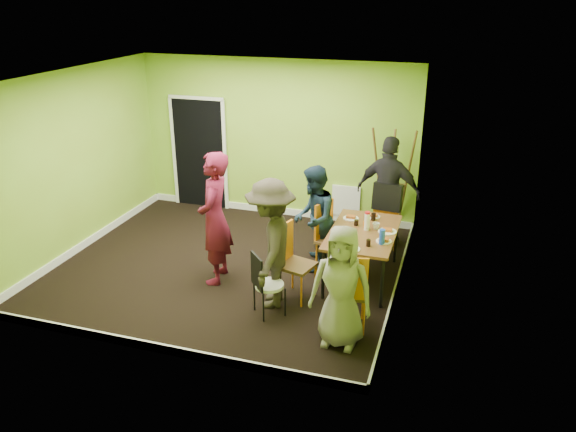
{
  "coord_description": "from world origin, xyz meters",
  "views": [
    {
      "loc": [
        3.1,
        -6.92,
        3.89
      ],
      "look_at": [
        0.92,
        0.0,
        0.93
      ],
      "focal_mm": 35.0,
      "sensor_mm": 36.0,
      "label": 1
    }
  ],
  "objects_px": {
    "orange_bottle": "(364,224)",
    "person_left_near": "(271,244)",
    "blue_bottle": "(382,237)",
    "person_front_end": "(341,287)",
    "thermos": "(367,222)",
    "person_standing": "(215,218)",
    "dining_table": "(363,235)",
    "person_back_end": "(389,192)",
    "person_left_far": "(314,218)",
    "chair_front_end": "(349,288)",
    "chair_left_far": "(330,233)",
    "chair_bentwood": "(265,281)",
    "chair_left_near": "(291,257)",
    "chair_back_end": "(386,204)",
    "easel": "(392,182)"
  },
  "relations": [
    {
      "from": "chair_front_end",
      "to": "chair_bentwood",
      "type": "xyz_separation_m",
      "value": [
        -1.08,
        0.04,
        -0.11
      ]
    },
    {
      "from": "blue_bottle",
      "to": "chair_back_end",
      "type": "bearing_deg",
      "value": 95.98
    },
    {
      "from": "person_standing",
      "to": "easel",
      "type": "bearing_deg",
      "value": 129.15
    },
    {
      "from": "blue_bottle",
      "to": "person_left_near",
      "type": "distance_m",
      "value": 1.48
    },
    {
      "from": "chair_left_near",
      "to": "person_left_far",
      "type": "bearing_deg",
      "value": -168.31
    },
    {
      "from": "person_standing",
      "to": "person_left_near",
      "type": "xyz_separation_m",
      "value": [
        0.95,
        -0.39,
        -0.08
      ]
    },
    {
      "from": "chair_left_far",
      "to": "blue_bottle",
      "type": "xyz_separation_m",
      "value": [
        0.81,
        -0.48,
        0.26
      ]
    },
    {
      "from": "chair_left_near",
      "to": "person_back_end",
      "type": "bearing_deg",
      "value": 169.8
    },
    {
      "from": "dining_table",
      "to": "blue_bottle",
      "type": "distance_m",
      "value": 0.49
    },
    {
      "from": "orange_bottle",
      "to": "person_left_far",
      "type": "relative_size",
      "value": 0.06
    },
    {
      "from": "dining_table",
      "to": "easel",
      "type": "relative_size",
      "value": 0.82
    },
    {
      "from": "orange_bottle",
      "to": "person_standing",
      "type": "distance_m",
      "value": 2.1
    },
    {
      "from": "person_left_far",
      "to": "person_front_end",
      "type": "xyz_separation_m",
      "value": [
        0.8,
        -1.78,
        -0.04
      ]
    },
    {
      "from": "chair_left_far",
      "to": "person_left_near",
      "type": "xyz_separation_m",
      "value": [
        -0.51,
        -1.15,
        0.27
      ]
    },
    {
      "from": "person_standing",
      "to": "person_left_far",
      "type": "bearing_deg",
      "value": 113.17
    },
    {
      "from": "chair_back_end",
      "to": "person_front_end",
      "type": "distance_m",
      "value": 2.71
    },
    {
      "from": "orange_bottle",
      "to": "person_standing",
      "type": "height_order",
      "value": "person_standing"
    },
    {
      "from": "easel",
      "to": "person_back_end",
      "type": "xyz_separation_m",
      "value": [
        0.02,
        -0.5,
        -0.01
      ]
    },
    {
      "from": "chair_front_end",
      "to": "easel",
      "type": "relative_size",
      "value": 0.57
    },
    {
      "from": "chair_front_end",
      "to": "person_left_far",
      "type": "distance_m",
      "value": 1.74
    },
    {
      "from": "orange_bottle",
      "to": "thermos",
      "type": "bearing_deg",
      "value": -62.49
    },
    {
      "from": "chair_bentwood",
      "to": "thermos",
      "type": "distance_m",
      "value": 1.75
    },
    {
      "from": "easel",
      "to": "person_back_end",
      "type": "height_order",
      "value": "easel"
    },
    {
      "from": "chair_left_far",
      "to": "easel",
      "type": "distance_m",
      "value": 1.81
    },
    {
      "from": "thermos",
      "to": "chair_front_end",
      "type": "bearing_deg",
      "value": -87.84
    },
    {
      "from": "chair_left_far",
      "to": "blue_bottle",
      "type": "distance_m",
      "value": 0.98
    },
    {
      "from": "dining_table",
      "to": "orange_bottle",
      "type": "distance_m",
      "value": 0.19
    },
    {
      "from": "thermos",
      "to": "person_back_end",
      "type": "distance_m",
      "value": 1.25
    },
    {
      "from": "orange_bottle",
      "to": "person_left_near",
      "type": "xyz_separation_m",
      "value": [
        -0.99,
        -1.17,
        0.07
      ]
    },
    {
      "from": "dining_table",
      "to": "person_standing",
      "type": "bearing_deg",
      "value": -162.54
    },
    {
      "from": "thermos",
      "to": "person_left_far",
      "type": "bearing_deg",
      "value": 172.39
    },
    {
      "from": "person_standing",
      "to": "person_left_far",
      "type": "xyz_separation_m",
      "value": [
        1.2,
        0.78,
        -0.16
      ]
    },
    {
      "from": "chair_front_end",
      "to": "thermos",
      "type": "height_order",
      "value": "chair_front_end"
    },
    {
      "from": "chair_front_end",
      "to": "person_left_near",
      "type": "distance_m",
      "value": 1.18
    },
    {
      "from": "dining_table",
      "to": "chair_front_end",
      "type": "bearing_deg",
      "value": -86.21
    },
    {
      "from": "chair_bentwood",
      "to": "orange_bottle",
      "type": "height_order",
      "value": "chair_bentwood"
    },
    {
      "from": "chair_left_near",
      "to": "person_left_far",
      "type": "distance_m",
      "value": 0.93
    },
    {
      "from": "chair_front_end",
      "to": "person_back_end",
      "type": "bearing_deg",
      "value": 76.18
    },
    {
      "from": "person_standing",
      "to": "person_back_end",
      "type": "bearing_deg",
      "value": 122.29
    },
    {
      "from": "person_left_near",
      "to": "person_left_far",
      "type": "bearing_deg",
      "value": 157.02
    },
    {
      "from": "dining_table",
      "to": "orange_bottle",
      "type": "relative_size",
      "value": 16.89
    },
    {
      "from": "chair_bentwood",
      "to": "person_left_far",
      "type": "distance_m",
      "value": 1.51
    },
    {
      "from": "person_standing",
      "to": "person_back_end",
      "type": "relative_size",
      "value": 1.05
    },
    {
      "from": "easel",
      "to": "blue_bottle",
      "type": "bearing_deg",
      "value": -85.48
    },
    {
      "from": "chair_left_far",
      "to": "thermos",
      "type": "relative_size",
      "value": 4.33
    },
    {
      "from": "chair_front_end",
      "to": "blue_bottle",
      "type": "relative_size",
      "value": 5.04
    },
    {
      "from": "thermos",
      "to": "person_standing",
      "type": "bearing_deg",
      "value": -161.26
    },
    {
      "from": "blue_bottle",
      "to": "person_front_end",
      "type": "height_order",
      "value": "person_front_end"
    },
    {
      "from": "chair_left_far",
      "to": "orange_bottle",
      "type": "xyz_separation_m",
      "value": [
        0.49,
        0.02,
        0.2
      ]
    },
    {
      "from": "chair_left_near",
      "to": "person_front_end",
      "type": "height_order",
      "value": "person_front_end"
    }
  ]
}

